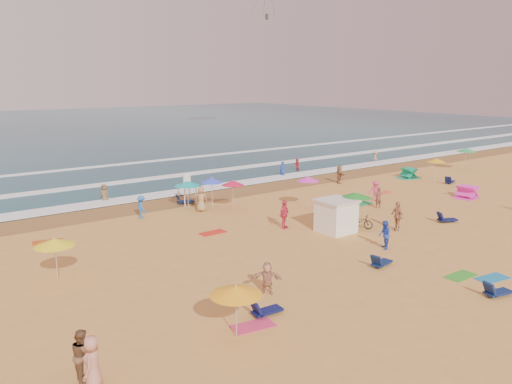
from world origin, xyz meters
TOP-DOWN VIEW (x-y plane):
  - ground at (0.00, 0.00)m, footprint 220.00×220.00m
  - ocean at (0.00, 84.00)m, footprint 220.00×140.00m
  - wet_sand at (0.00, 12.50)m, footprint 220.00×220.00m
  - surf_foam at (0.00, 21.32)m, footprint 200.00×18.70m
  - cabana at (0.41, -1.04)m, footprint 2.00×2.00m
  - cabana_roof at (0.41, -1.04)m, footprint 2.20×2.20m
  - bicycle at (2.31, -1.34)m, footprint 1.25×1.88m
  - lifeguard_stand at (-3.75, 10.95)m, footprint 1.20×1.20m
  - beach_umbrellas at (-1.99, -0.61)m, footprint 62.82×25.69m
  - loungers at (1.43, -4.22)m, footprint 37.65×24.53m
  - towels at (-4.47, -3.53)m, footprint 35.25×20.43m
  - popup_tents at (17.58, 3.43)m, footprint 5.43×10.09m
  - beachgoers at (-0.05, 4.42)m, footprint 48.49×26.36m

SIDE VIEW (x-z plane):
  - ground at x=0.00m, z-range 0.00..0.00m
  - ocean at x=0.00m, z-range -0.09..0.09m
  - wet_sand at x=0.00m, z-range 0.01..0.01m
  - towels at x=-4.47m, z-range 0.00..0.03m
  - surf_foam at x=0.00m, z-range 0.08..0.12m
  - loungers at x=1.43m, z-range 0.00..0.34m
  - bicycle at x=2.31m, z-range 0.00..0.94m
  - popup_tents at x=17.58m, z-range 0.00..1.20m
  - beachgoers at x=-0.05m, z-range -0.27..1.88m
  - cabana at x=0.41m, z-range 0.00..2.00m
  - lifeguard_stand at x=-3.75m, z-range 0.00..2.10m
  - cabana_roof at x=0.41m, z-range 2.00..2.12m
  - beach_umbrellas at x=-1.99m, z-range 1.74..2.53m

